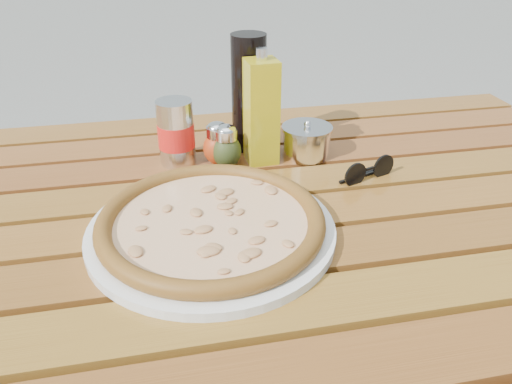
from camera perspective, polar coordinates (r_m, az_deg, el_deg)
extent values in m
cube|color=#33190B|center=(1.53, 21.35, -4.86)|extent=(0.06, 0.06, 0.70)
cube|color=#3D1E0D|center=(0.80, 0.28, -5.65)|extent=(1.36, 0.86, 0.04)
cube|color=#4F280E|center=(0.56, 7.00, -20.45)|extent=(1.40, 0.09, 0.03)
cube|color=#5A370F|center=(0.63, 4.14, -13.56)|extent=(1.40, 0.09, 0.03)
cube|color=#4F2A0E|center=(0.70, 1.98, -8.02)|extent=(1.40, 0.09, 0.03)
cube|color=#58300F|center=(0.78, 0.29, -3.57)|extent=(1.40, 0.09, 0.03)
cube|color=#55320F|center=(0.87, -1.07, 0.04)|extent=(1.40, 0.09, 0.03)
cube|color=#51260E|center=(0.96, -2.18, 3.00)|extent=(1.40, 0.09, 0.03)
cube|color=#562A0F|center=(1.05, -3.10, 5.45)|extent=(1.40, 0.09, 0.03)
cube|color=#562F0F|center=(1.14, -3.89, 7.50)|extent=(1.40, 0.09, 0.03)
cylinder|color=silver|center=(0.73, -5.10, -4.36)|extent=(0.42, 0.42, 0.01)
cylinder|color=#FFE2B6|center=(0.73, -5.14, -3.57)|extent=(0.39, 0.39, 0.01)
torus|color=black|center=(0.72, -5.16, -3.24)|extent=(0.42, 0.42, 0.03)
ellipsoid|color=#B93E15|center=(0.92, -4.39, 5.02)|extent=(0.05, 0.05, 0.06)
cylinder|color=silver|center=(0.91, -4.47, 6.91)|extent=(0.04, 0.04, 0.02)
ellipsoid|color=silver|center=(0.91, -4.49, 7.43)|extent=(0.04, 0.04, 0.02)
ellipsoid|color=#39451B|center=(0.91, -3.39, 4.70)|extent=(0.06, 0.06, 0.06)
cylinder|color=silver|center=(0.90, -3.45, 6.61)|extent=(0.05, 0.05, 0.02)
ellipsoid|color=white|center=(0.90, -3.47, 7.13)|extent=(0.04, 0.04, 0.02)
cylinder|color=black|center=(0.96, -0.82, 11.20)|extent=(0.08, 0.08, 0.22)
cylinder|color=silver|center=(0.92, -9.12, 6.73)|extent=(0.08, 0.08, 0.12)
cylinder|color=red|center=(0.93, -9.10, 6.44)|extent=(0.08, 0.08, 0.04)
cube|color=#AE9D12|center=(0.91, 0.62, 9.07)|extent=(0.06, 0.06, 0.19)
cylinder|color=silver|center=(0.88, 0.66, 15.50)|extent=(0.02, 0.02, 0.02)
cylinder|color=white|center=(0.96, 5.78, 5.69)|extent=(0.11, 0.11, 0.05)
cylinder|color=silver|center=(0.95, 5.87, 7.29)|extent=(0.12, 0.12, 0.01)
sphere|color=white|center=(0.94, 5.89, 7.74)|extent=(0.02, 0.02, 0.01)
cylinder|color=black|center=(0.87, 11.28, 1.93)|extent=(0.04, 0.02, 0.04)
cylinder|color=black|center=(0.91, 14.36, 2.86)|extent=(0.04, 0.02, 0.04)
cube|color=black|center=(0.89, 12.89, 2.64)|extent=(0.02, 0.01, 0.00)
cube|color=black|center=(0.90, 11.78, 1.78)|extent=(0.09, 0.03, 0.00)
cube|color=black|center=(0.91, 12.49, 2.22)|extent=(0.09, 0.03, 0.00)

